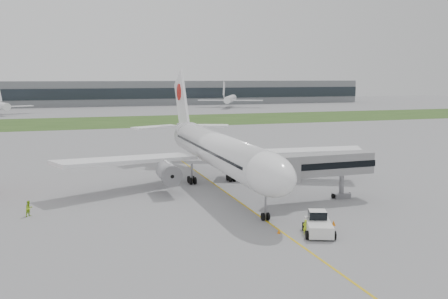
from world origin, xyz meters
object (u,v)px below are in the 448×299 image
object	(u,v)px
jet_bridge	(320,165)
pushback_tug	(318,224)
airliner	(216,148)
ground_crew_near	(305,227)

from	to	relation	value
jet_bridge	pushback_tug	bearing A→B (deg)	-119.98
airliner	pushback_tug	distance (m)	26.83
jet_bridge	ground_crew_near	xyz separation A→B (m)	(-8.27, -12.15, -4.06)
pushback_tug	jet_bridge	distance (m)	14.83
airliner	pushback_tug	world-z (taller)	airliner
airliner	ground_crew_near	world-z (taller)	airliner
ground_crew_near	airliner	bearing A→B (deg)	-94.79
pushback_tug	ground_crew_near	size ratio (longest dim) A/B	3.27
pushback_tug	jet_bridge	bearing A→B (deg)	81.35
pushback_tug	ground_crew_near	distance (m)	1.41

